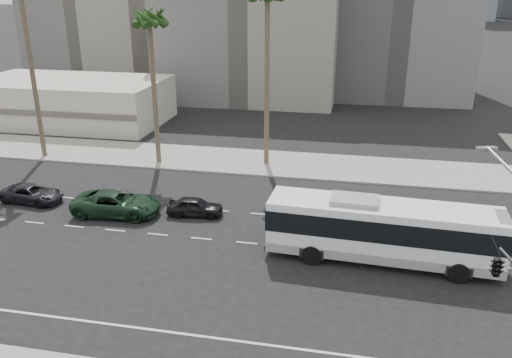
% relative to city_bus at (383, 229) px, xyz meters
% --- Properties ---
extents(ground, '(700.00, 700.00, 0.00)m').
position_rel_city_bus_xyz_m(ground, '(-5.25, 0.52, -2.02)').
color(ground, black).
rests_on(ground, ground).
extents(sidewalk_north, '(120.00, 7.00, 0.15)m').
position_rel_city_bus_xyz_m(sidewalk_north, '(-5.25, 16.02, -1.95)').
color(sidewalk_north, gray).
rests_on(sidewalk_north, ground).
extents(commercial_low, '(22.00, 12.16, 5.00)m').
position_rel_city_bus_xyz_m(commercial_low, '(-35.25, 26.51, 0.48)').
color(commercial_low, beige).
rests_on(commercial_low, ground).
extents(midrise_beige_west, '(24.00, 18.00, 18.00)m').
position_rel_city_bus_xyz_m(midrise_beige_west, '(-17.25, 45.52, 6.98)').
color(midrise_beige_west, slate).
rests_on(midrise_beige_west, ground).
extents(midrise_gray_center, '(20.00, 20.00, 26.00)m').
position_rel_city_bus_xyz_m(midrise_gray_center, '(2.75, 52.52, 10.98)').
color(midrise_gray_center, '#535355').
rests_on(midrise_gray_center, ground).
extents(midrise_beige_far, '(18.00, 16.00, 15.00)m').
position_rel_city_bus_xyz_m(midrise_beige_far, '(-43.25, 50.52, 5.48)').
color(midrise_beige_far, slate).
rests_on(midrise_beige_far, ground).
extents(city_bus, '(13.52, 3.66, 3.85)m').
position_rel_city_bus_xyz_m(city_bus, '(0.00, 0.00, 0.00)').
color(city_bus, white).
rests_on(city_bus, ground).
extents(car_a, '(1.98, 4.08, 1.34)m').
position_rel_city_bus_xyz_m(car_a, '(-12.74, 3.91, -1.35)').
color(car_a, black).
rests_on(car_a, ground).
extents(car_b, '(3.30, 6.37, 1.71)m').
position_rel_city_bus_xyz_m(car_b, '(-18.24, 2.95, -1.16)').
color(car_b, '#17321E').
rests_on(car_b, ground).
extents(car_c, '(2.55, 4.90, 1.32)m').
position_rel_city_bus_xyz_m(car_c, '(-25.51, 3.81, -1.36)').
color(car_c, black).
rests_on(car_c, ground).
extents(traffic_signal, '(2.77, 3.75, 5.94)m').
position_rel_city_bus_xyz_m(traffic_signal, '(3.97, -9.11, 2.94)').
color(traffic_signal, '#262628').
rests_on(traffic_signal, ground).
extents(palm_mid, '(4.48, 4.48, 13.88)m').
position_rel_city_bus_xyz_m(palm_mid, '(-19.48, 14.14, 10.46)').
color(palm_mid, brown).
rests_on(palm_mid, ground).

